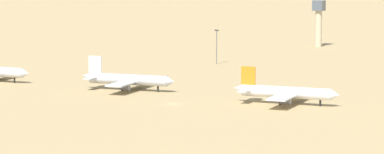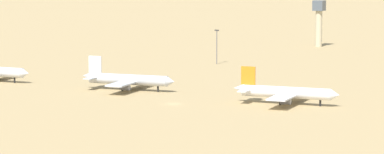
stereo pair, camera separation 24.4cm
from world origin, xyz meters
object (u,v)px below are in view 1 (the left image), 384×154
at_px(parked_jet_white_2, 127,80).
at_px(light_pole_west, 217,44).
at_px(parked_jet_orange_3, 285,92).
at_px(control_tower, 319,19).

relative_size(parked_jet_white_2, light_pole_west, 2.39).
bearing_deg(parked_jet_orange_3, light_pole_west, 121.21).
bearing_deg(control_tower, parked_jet_orange_3, -72.43).
xyz_separation_m(parked_jet_white_2, control_tower, (1.91, 177.78, 9.84)).
height_order(parked_jet_orange_3, light_pole_west, light_pole_west).
height_order(parked_jet_orange_3, control_tower, control_tower).
bearing_deg(parked_jet_white_2, parked_jet_orange_3, -11.36).
bearing_deg(light_pole_west, parked_jet_orange_3, -53.19).
relative_size(parked_jet_orange_3, light_pole_west, 2.39).
bearing_deg(parked_jet_orange_3, parked_jet_white_2, 169.68).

